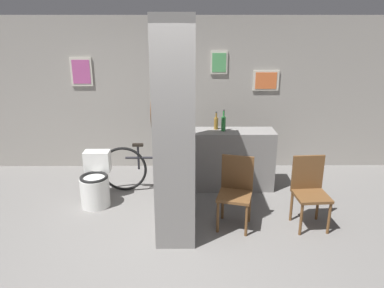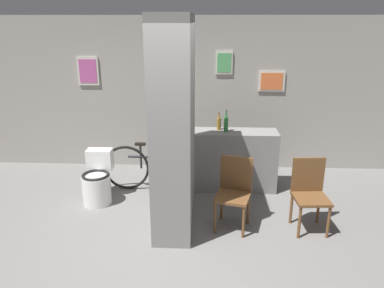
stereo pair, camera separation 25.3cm
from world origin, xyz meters
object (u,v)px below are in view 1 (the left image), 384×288
(chair_near_pillar, at_px, (236,189))
(bicycle, at_px, (154,168))
(toilet, at_px, (96,184))
(bottle_tall, at_px, (223,123))
(chair_by_doorway, at_px, (310,189))

(chair_near_pillar, bearing_deg, bicycle, 152.62)
(chair_near_pillar, bearing_deg, toilet, 177.94)
(chair_near_pillar, height_order, bottle_tall, bottle_tall)
(chair_by_doorway, bearing_deg, chair_near_pillar, 175.41)
(bicycle, relative_size, bottle_tall, 4.94)
(toilet, xyz_separation_m, chair_by_doorway, (2.86, -0.58, 0.19))
(chair_by_doorway, bearing_deg, bicycle, 149.38)
(bicycle, bearing_deg, toilet, -151.45)
(toilet, xyz_separation_m, chair_near_pillar, (1.92, -0.58, 0.19))
(chair_near_pillar, bearing_deg, chair_by_doorway, 14.41)
(chair_near_pillar, height_order, bicycle, chair_near_pillar)
(bicycle, height_order, bottle_tall, bottle_tall)
(chair_by_doorway, height_order, bottle_tall, bottle_tall)
(chair_near_pillar, distance_m, chair_by_doorway, 0.94)
(bicycle, distance_m, bottle_tall, 1.26)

